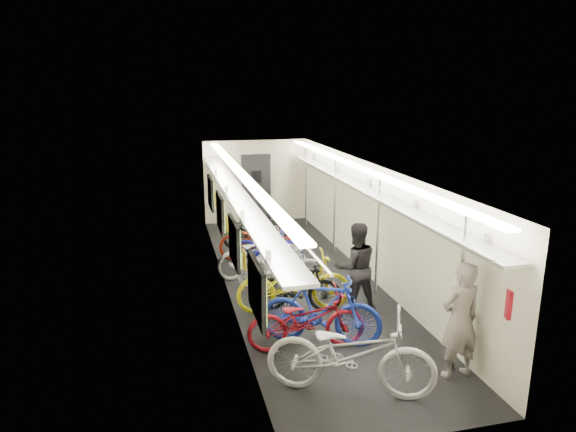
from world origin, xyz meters
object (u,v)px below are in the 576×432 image
bicycle_0 (351,353)px  bicycle_1 (321,310)px  passenger_mid (356,267)px  passenger_near (460,321)px  backpack (517,305)px

bicycle_0 → bicycle_1: bearing=23.5°
passenger_mid → bicycle_1: bearing=50.0°
passenger_near → bicycle_1: bearing=-47.9°
bicycle_0 → passenger_mid: 2.61m
bicycle_0 → bicycle_1: (0.02, 1.36, -0.01)m
bicycle_1 → bicycle_0: bearing=-156.6°
bicycle_0 → bicycle_1: bicycle_0 is taller
bicycle_1 → passenger_near: passenger_near is taller
bicycle_0 → passenger_near: passenger_near is taller
passenger_near → passenger_mid: size_ratio=1.03×
passenger_mid → backpack: passenger_mid is taller
backpack → passenger_mid: bearing=130.5°
passenger_near → passenger_mid: (-0.60, 2.36, -0.02)m
bicycle_0 → passenger_near: 1.60m
bicycle_1 → passenger_near: 2.06m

